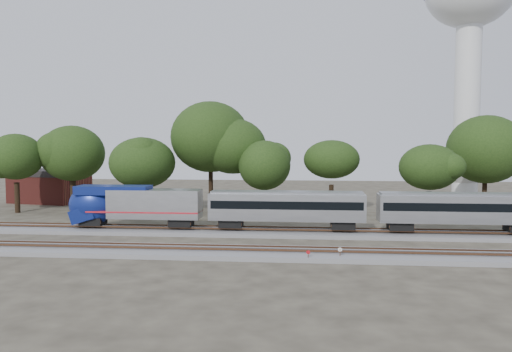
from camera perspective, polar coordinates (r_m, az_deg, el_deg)
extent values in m
plane|color=#383328|center=(47.96, -0.31, -7.95)|extent=(160.00, 160.00, 0.00)
cube|color=slate|center=(53.78, 0.31, -6.43)|extent=(160.00, 5.00, 0.40)
cube|color=brown|center=(53.00, 0.24, -6.08)|extent=(160.00, 0.08, 0.15)
cube|color=brown|center=(54.41, 0.38, -5.82)|extent=(160.00, 0.08, 0.15)
cube|color=slate|center=(44.03, -0.82, -8.77)|extent=(160.00, 5.00, 0.40)
cube|color=brown|center=(43.24, -0.93, -8.39)|extent=(160.00, 0.08, 0.15)
cube|color=brown|center=(44.63, -0.73, -8.00)|extent=(160.00, 0.08, 0.15)
cube|color=silver|center=(55.46, -11.46, -3.12)|extent=(10.01, 2.83, 3.12)
ellipsoid|color=navy|center=(57.96, -18.28, -3.17)|extent=(5.10, 2.95, 4.34)
cube|color=navy|center=(56.81, -15.96, -1.54)|extent=(8.03, 2.78, 0.94)
cube|color=black|center=(57.66, -17.87, -2.25)|extent=(0.42, 2.17, 1.24)
cube|color=#AF1B26|center=(55.90, -12.57, -3.91)|extent=(12.28, 2.87, 0.17)
cube|color=black|center=(58.14, -18.12, -4.88)|extent=(2.46, 2.08, 0.85)
cube|color=black|center=(54.99, -8.55, -5.23)|extent=(2.46, 2.08, 0.85)
cube|color=silver|center=(53.18, 3.50, -3.50)|extent=(16.43, 2.83, 2.83)
cube|color=black|center=(53.14, 3.50, -3.20)|extent=(15.87, 2.88, 0.85)
cube|color=gray|center=(53.01, 3.51, -1.93)|extent=(16.06, 2.27, 0.33)
cube|color=black|center=(53.96, -2.86, -5.37)|extent=(2.46, 2.08, 0.85)
cube|color=black|center=(53.60, 9.89, -5.49)|extent=(2.46, 2.08, 0.85)
cube|color=silver|center=(55.57, 22.21, -3.47)|extent=(16.43, 2.83, 2.83)
cube|color=black|center=(55.54, 22.22, -3.18)|extent=(15.87, 2.88, 0.85)
cube|color=gray|center=(55.41, 22.25, -1.97)|extent=(16.06, 2.27, 0.33)
cube|color=black|center=(54.40, 16.13, -5.45)|extent=(2.46, 2.08, 0.85)
cylinder|color=#512D19|center=(41.62, 5.98, -9.20)|extent=(0.06, 0.06, 0.89)
cylinder|color=red|center=(41.53, 5.99, -8.67)|extent=(0.31, 0.11, 0.32)
cylinder|color=#512D19|center=(42.56, 9.58, -8.87)|extent=(0.07, 0.07, 0.99)
cylinder|color=silver|center=(42.46, 9.58, -8.29)|extent=(0.35, 0.08, 0.35)
cube|color=#512D19|center=(42.78, 9.82, -9.28)|extent=(0.50, 0.31, 0.30)
cylinder|color=silver|center=(95.20, 22.95, 6.82)|extent=(4.33, 4.33, 30.28)
cone|color=silver|center=(95.38, 22.74, -0.99)|extent=(6.92, 6.92, 4.33)
cube|color=maroon|center=(88.21, -22.47, -1.36)|extent=(12.08, 9.55, 4.32)
cube|color=black|center=(88.02, -22.51, 0.35)|extent=(12.31, 9.78, 0.97)
cylinder|color=black|center=(76.90, -25.62, -2.24)|extent=(0.70, 0.70, 4.20)
ellipsoid|color=#1D3311|center=(76.53, -25.75, 2.01)|extent=(7.93, 7.93, 6.74)
cylinder|color=black|center=(76.85, -20.17, -2.02)|extent=(0.70, 0.70, 4.42)
ellipsoid|color=#1D3311|center=(76.48, -20.28, 2.46)|extent=(8.33, 8.33, 7.08)
cylinder|color=black|center=(68.88, -12.80, -2.80)|extent=(0.70, 0.70, 3.80)
ellipsoid|color=#1D3311|center=(68.47, -12.87, 1.49)|extent=(7.16, 7.16, 6.09)
cylinder|color=black|center=(71.46, -5.18, -1.71)|extent=(0.70, 0.70, 5.68)
ellipsoid|color=#1D3311|center=(71.11, -5.22, 4.47)|extent=(10.71, 10.71, 9.10)
cylinder|color=black|center=(66.51, 0.97, -3.01)|extent=(0.70, 0.70, 3.64)
ellipsoid|color=#1D3311|center=(66.09, 0.98, 1.25)|extent=(6.87, 6.87, 5.84)
cylinder|color=black|center=(68.85, 8.59, -2.65)|extent=(0.70, 0.70, 4.02)
ellipsoid|color=#1D3311|center=(68.43, 8.64, 1.89)|extent=(7.59, 7.59, 6.45)
cylinder|color=black|center=(66.90, 19.12, -3.21)|extent=(0.70, 0.70, 3.60)
ellipsoid|color=#1D3311|center=(66.48, 19.22, 0.97)|extent=(6.78, 6.78, 5.77)
cylinder|color=black|center=(76.76, 24.64, -2.02)|extent=(0.70, 0.70, 4.74)
ellipsoid|color=#1D3311|center=(76.40, 24.78, 2.79)|extent=(8.95, 8.95, 7.60)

